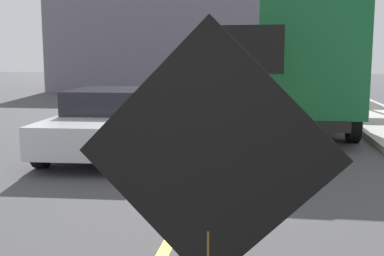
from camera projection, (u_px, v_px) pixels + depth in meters
The scene contains 9 objects.
lane_center_stripe at pixel (191, 200), 7.01m from camera, with size 0.14×36.00×0.01m, color yellow.
roadwork_sign at pixel (209, 162), 2.84m from camera, with size 1.63×0.13×2.33m.
arrow_board_trailer at pixel (242, 137), 9.68m from camera, with size 1.60×1.80×2.70m.
box_truck at pixel (302, 64), 13.65m from camera, with size 2.55×7.61×3.50m.
pickup_car at pixel (112, 121), 10.45m from camera, with size 2.30×4.67×1.38m.
highway_guide_sign at pixel (336, 23), 19.06m from camera, with size 2.79×0.18×5.00m.
far_building_block at pixel (189, 37), 29.89m from camera, with size 16.09×6.95×6.61m, color slate.
traffic_cone_near_sign at pixel (189, 240), 4.74m from camera, with size 0.36×0.36×0.61m.
traffic_cone_mid_lane at pixel (224, 172), 7.25m from camera, with size 0.36×0.36×0.72m.
Camera 1 is at (1.04, -0.69, 2.10)m, focal length 44.82 mm.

